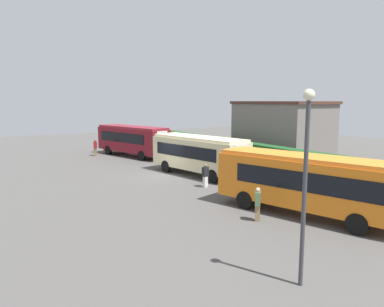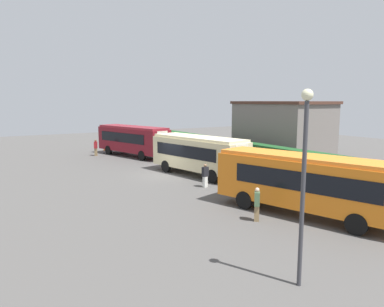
# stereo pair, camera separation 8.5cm
# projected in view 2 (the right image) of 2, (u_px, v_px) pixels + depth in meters

# --- Properties ---
(ground_plane) EXTENTS (83.74, 83.74, 0.00)m
(ground_plane) POSITION_uv_depth(u_px,v_px,m) (164.00, 175.00, 29.15)
(ground_plane) COLOR #514F4C
(bus_maroon) EXTENTS (9.82, 4.82, 3.23)m
(bus_maroon) POSITION_uv_depth(u_px,v_px,m) (133.00, 139.00, 38.84)
(bus_maroon) COLOR maroon
(bus_maroon) RESTS_ON ground_plane
(bus_cream) EXTENTS (9.15, 4.15, 3.12)m
(bus_cream) POSITION_uv_depth(u_px,v_px,m) (199.00, 153.00, 28.86)
(bus_cream) COLOR beige
(bus_cream) RESTS_ON ground_plane
(bus_orange) EXTENTS (9.82, 4.98, 3.16)m
(bus_orange) POSITION_uv_depth(u_px,v_px,m) (305.00, 181.00, 18.67)
(bus_orange) COLOR orange
(bus_orange) RESTS_ON ground_plane
(person_left) EXTENTS (0.47, 0.44, 1.78)m
(person_left) POSITION_uv_depth(u_px,v_px,m) (96.00, 147.00, 39.24)
(person_left) COLOR olive
(person_left) RESTS_ON ground_plane
(person_center) EXTENTS (0.38, 0.47, 1.87)m
(person_center) POSITION_uv_depth(u_px,v_px,m) (228.00, 157.00, 32.11)
(person_center) COLOR maroon
(person_center) RESTS_ON ground_plane
(person_right) EXTENTS (0.31, 0.47, 1.63)m
(person_right) POSITION_uv_depth(u_px,v_px,m) (205.00, 175.00, 24.99)
(person_right) COLOR silver
(person_right) RESTS_ON ground_plane
(person_far) EXTENTS (0.52, 0.50, 1.70)m
(person_far) POSITION_uv_depth(u_px,v_px,m) (257.00, 204.00, 17.94)
(person_far) COLOR olive
(person_far) RESTS_ON ground_plane
(hedge_row) EXTENTS (53.87, 1.39, 1.65)m
(hedge_row) POSITION_uv_depth(u_px,v_px,m) (270.00, 154.00, 34.89)
(hedge_row) COLOR #1D4D23
(hedge_row) RESTS_ON ground_plane
(depot_building) EXTENTS (10.57, 6.44, 5.86)m
(depot_building) POSITION_uv_depth(u_px,v_px,m) (282.00, 128.00, 40.34)
(depot_building) COLOR slate
(depot_building) RESTS_ON ground_plane
(traffic_cone) EXTENTS (0.36, 0.36, 0.60)m
(traffic_cone) POSITION_uv_depth(u_px,v_px,m) (105.00, 148.00, 43.68)
(traffic_cone) COLOR orange
(traffic_cone) RESTS_ON ground_plane
(lamppost) EXTENTS (0.36, 0.36, 6.29)m
(lamppost) POSITION_uv_depth(u_px,v_px,m) (304.00, 168.00, 11.22)
(lamppost) COLOR #38383D
(lamppost) RESTS_ON ground_plane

